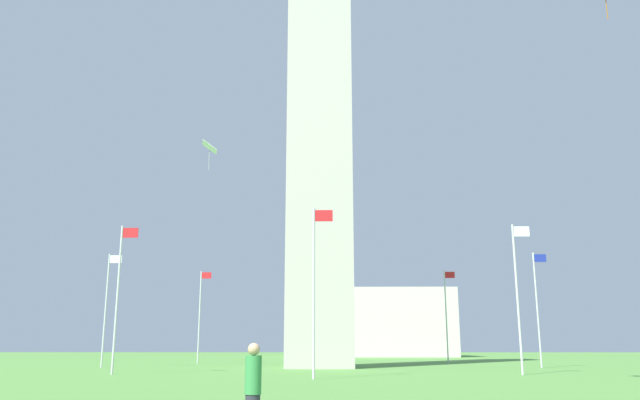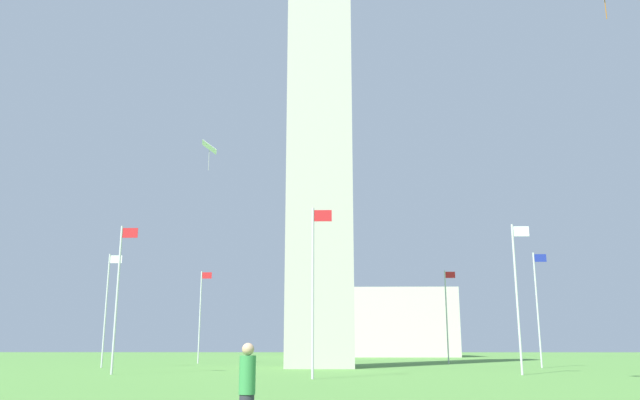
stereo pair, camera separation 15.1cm
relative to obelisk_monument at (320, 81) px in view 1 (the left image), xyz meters
name	(u,v)px [view 1 (the left image)]	position (x,y,z in m)	size (l,w,h in m)	color
ground_plane	(320,368)	(0.00, 0.00, -24.77)	(260.00, 260.00, 0.00)	#548C3D
obelisk_monument	(320,81)	(0.00, 0.00, 0.00)	(5.45, 5.45, 49.53)	#B7B2A8
flagpole_n	(538,304)	(17.73, 0.00, -19.74)	(1.12, 0.14, 9.25)	silver
flagpole_ne	(447,312)	(12.56, 12.50, -19.74)	(1.12, 0.14, 9.25)	silver
flagpole_e	(324,315)	(0.05, 17.68, -19.74)	(1.12, 0.14, 9.25)	silver
flagpole_se	(200,313)	(-12.45, 12.50, -19.74)	(1.12, 0.14, 9.25)	silver
flagpole_s	(107,305)	(-17.63, 0.00, -19.74)	(1.12, 0.14, 9.25)	silver
flagpole_sw	(119,292)	(-12.45, -12.50, -19.74)	(1.12, 0.14, 9.25)	silver
flagpole_w	(315,284)	(0.05, -17.68, -19.74)	(1.12, 0.14, 9.25)	silver
flagpole_nw	(518,291)	(12.56, -12.50, -19.74)	(1.12, 0.14, 9.25)	silver
person_green_shirt	(253,390)	(-0.53, -39.46, -23.89)	(0.32, 0.32, 1.77)	#2D2D38
kite_white_diamond	(210,148)	(-8.10, -7.51, -8.65)	(1.32, 1.49, 2.19)	white
distant_building	(378,323)	(8.56, 54.89, -19.38)	(24.20, 15.32, 10.78)	beige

